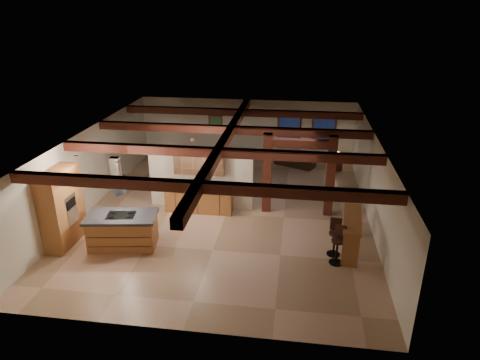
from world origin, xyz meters
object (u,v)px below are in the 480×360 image
at_px(dining_table, 220,176).
at_px(sofa, 295,160).
at_px(bar_counter, 352,228).
at_px(kitchen_island, 123,230).

height_order(dining_table, sofa, dining_table).
distance_m(dining_table, bar_counter, 6.71).
bearing_deg(dining_table, kitchen_island, -98.07).
xyz_separation_m(kitchen_island, sofa, (5.14, 7.93, -0.26)).
relative_size(dining_table, sofa, 1.02).
xyz_separation_m(dining_table, sofa, (3.07, 2.64, -0.06)).
bearing_deg(kitchen_island, dining_table, 68.56).
bearing_deg(sofa, kitchen_island, 81.42).
bearing_deg(kitchen_island, sofa, 57.03).
bearing_deg(kitchen_island, bar_counter, 5.71).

